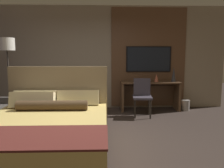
{
  "coord_description": "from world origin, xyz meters",
  "views": [
    {
      "loc": [
        0.27,
        -3.48,
        1.45
      ],
      "look_at": [
        0.41,
        1.01,
        0.87
      ],
      "focal_mm": 35.0,
      "sensor_mm": 36.0,
      "label": 1
    }
  ],
  "objects_px": {
    "vase_tall": "(174,74)",
    "book": "(140,81)",
    "waste_bin": "(185,105)",
    "tv": "(149,59)",
    "floor_lamp": "(7,51)",
    "vase_short": "(156,78)",
    "desk": "(150,91)",
    "desk_chair": "(142,93)",
    "bed": "(45,130)"
  },
  "relations": [
    {
      "from": "bed",
      "to": "vase_tall",
      "type": "relative_size",
      "value": 5.83
    },
    {
      "from": "tv",
      "to": "desk_chair",
      "type": "height_order",
      "value": "tv"
    },
    {
      "from": "tv",
      "to": "waste_bin",
      "type": "xyz_separation_m",
      "value": [
        0.95,
        -0.33,
        -1.22
      ]
    },
    {
      "from": "bed",
      "to": "desk",
      "type": "bearing_deg",
      "value": 50.08
    },
    {
      "from": "waste_bin",
      "to": "vase_short",
      "type": "bearing_deg",
      "value": 179.43
    },
    {
      "from": "bed",
      "to": "vase_tall",
      "type": "height_order",
      "value": "bed"
    },
    {
      "from": "desk",
      "to": "vase_tall",
      "type": "bearing_deg",
      "value": -8.16
    },
    {
      "from": "vase_tall",
      "to": "waste_bin",
      "type": "bearing_deg",
      "value": -3.16
    },
    {
      "from": "tv",
      "to": "vase_short",
      "type": "xyz_separation_m",
      "value": [
        0.16,
        -0.32,
        -0.48
      ]
    },
    {
      "from": "floor_lamp",
      "to": "vase_short",
      "type": "bearing_deg",
      "value": 10.43
    },
    {
      "from": "desk_chair",
      "to": "floor_lamp",
      "type": "relative_size",
      "value": 0.49
    },
    {
      "from": "vase_tall",
      "to": "book",
      "type": "distance_m",
      "value": 0.9
    },
    {
      "from": "desk_chair",
      "to": "waste_bin",
      "type": "bearing_deg",
      "value": 26.3
    },
    {
      "from": "bed",
      "to": "desk_chair",
      "type": "distance_m",
      "value": 2.66
    },
    {
      "from": "tv",
      "to": "waste_bin",
      "type": "height_order",
      "value": "tv"
    },
    {
      "from": "vase_tall",
      "to": "floor_lamp",
      "type": "bearing_deg",
      "value": -170.59
    },
    {
      "from": "desk",
      "to": "vase_short",
      "type": "relative_size",
      "value": 7.46
    },
    {
      "from": "floor_lamp",
      "to": "vase_short",
      "type": "relative_size",
      "value": 8.93
    },
    {
      "from": "tv",
      "to": "vase_tall",
      "type": "bearing_deg",
      "value": -26.87
    },
    {
      "from": "vase_tall",
      "to": "book",
      "type": "xyz_separation_m",
      "value": [
        -0.87,
        0.07,
        -0.18
      ]
    },
    {
      "from": "tv",
      "to": "waste_bin",
      "type": "bearing_deg",
      "value": -19.11
    },
    {
      "from": "desk",
      "to": "floor_lamp",
      "type": "xyz_separation_m",
      "value": [
        -3.4,
        -0.75,
        1.05
      ]
    },
    {
      "from": "desk",
      "to": "bed",
      "type": "bearing_deg",
      "value": -129.92
    },
    {
      "from": "tv",
      "to": "vase_tall",
      "type": "xyz_separation_m",
      "value": [
        0.62,
        -0.31,
        -0.39
      ]
    },
    {
      "from": "desk_chair",
      "to": "bed",
      "type": "bearing_deg",
      "value": -128.3
    },
    {
      "from": "bed",
      "to": "desk_chair",
      "type": "height_order",
      "value": "bed"
    },
    {
      "from": "desk_chair",
      "to": "vase_short",
      "type": "relative_size",
      "value": 4.39
    },
    {
      "from": "desk_chair",
      "to": "book",
      "type": "distance_m",
      "value": 0.63
    },
    {
      "from": "tv",
      "to": "desk_chair",
      "type": "xyz_separation_m",
      "value": [
        -0.3,
        -0.82,
        -0.81
      ]
    },
    {
      "from": "bed",
      "to": "desk",
      "type": "relative_size",
      "value": 1.46
    },
    {
      "from": "tv",
      "to": "floor_lamp",
      "type": "xyz_separation_m",
      "value": [
        -3.4,
        -0.98,
        0.2
      ]
    },
    {
      "from": "floor_lamp",
      "to": "book",
      "type": "distance_m",
      "value": 3.31
    },
    {
      "from": "floor_lamp",
      "to": "waste_bin",
      "type": "bearing_deg",
      "value": 8.45
    },
    {
      "from": "book",
      "to": "floor_lamp",
      "type": "bearing_deg",
      "value": -166.77
    },
    {
      "from": "floor_lamp",
      "to": "book",
      "type": "xyz_separation_m",
      "value": [
        3.14,
        0.74,
        -0.77
      ]
    },
    {
      "from": "desk_chair",
      "to": "vase_short",
      "type": "distance_m",
      "value": 0.75
    },
    {
      "from": "desk",
      "to": "desk_chair",
      "type": "bearing_deg",
      "value": -116.76
    },
    {
      "from": "floor_lamp",
      "to": "book",
      "type": "relative_size",
      "value": 7.33
    },
    {
      "from": "desk",
      "to": "waste_bin",
      "type": "relative_size",
      "value": 5.53
    },
    {
      "from": "desk",
      "to": "desk_chair",
      "type": "xyz_separation_m",
      "value": [
        -0.3,
        -0.6,
        0.04
      ]
    },
    {
      "from": "tv",
      "to": "floor_lamp",
      "type": "height_order",
      "value": "floor_lamp"
    },
    {
      "from": "floor_lamp",
      "to": "vase_short",
      "type": "xyz_separation_m",
      "value": [
        3.55,
        0.65,
        -0.68
      ]
    },
    {
      "from": "book",
      "to": "vase_short",
      "type": "bearing_deg",
      "value": -11.39
    },
    {
      "from": "vase_short",
      "to": "desk",
      "type": "bearing_deg",
      "value": 147.53
    },
    {
      "from": "vase_short",
      "to": "book",
      "type": "height_order",
      "value": "vase_short"
    },
    {
      "from": "desk_chair",
      "to": "waste_bin",
      "type": "distance_m",
      "value": 1.41
    },
    {
      "from": "desk",
      "to": "vase_short",
      "type": "distance_m",
      "value": 0.41
    },
    {
      "from": "floor_lamp",
      "to": "waste_bin",
      "type": "distance_m",
      "value": 4.62
    },
    {
      "from": "tv",
      "to": "book",
      "type": "xyz_separation_m",
      "value": [
        -0.26,
        -0.24,
        -0.57
      ]
    },
    {
      "from": "bed",
      "to": "vase_tall",
      "type": "distance_m",
      "value": 3.72
    }
  ]
}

